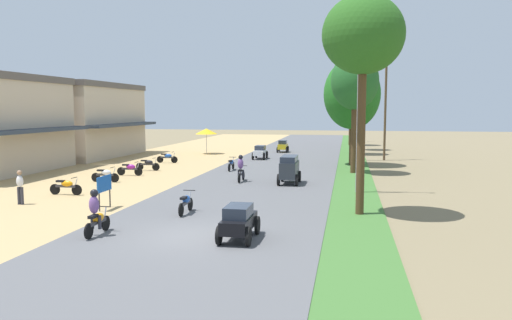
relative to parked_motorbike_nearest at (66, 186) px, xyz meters
name	(u,v)px	position (x,y,z in m)	size (l,w,h in m)	color
ground_plane	(193,238)	(9.09, -7.04, -0.55)	(180.00, 180.00, 0.00)	#7A6B4C
road_strip	(193,237)	(9.09, -7.04, -0.51)	(9.00, 140.00, 0.08)	#565659
median_strip	(359,245)	(14.79, -7.04, -0.52)	(2.40, 140.00, 0.06)	#3D6B2D
shophouse_mid	(76,120)	(-10.88, 19.90, 2.90)	(10.06, 12.44, 6.90)	#C6B299
parked_motorbike_nearest	(66,186)	(0.00, 0.00, 0.00)	(1.80, 0.54, 0.94)	black
parked_motorbike_second	(106,174)	(-0.17, 4.66, 0.00)	(1.80, 0.54, 0.94)	black
parked_motorbike_third	(130,168)	(0.02, 7.77, 0.00)	(1.80, 0.54, 0.94)	black
parked_motorbike_fourth	(148,164)	(0.12, 10.62, 0.00)	(1.80, 0.54, 0.94)	black
parked_motorbike_fifth	(167,157)	(-0.33, 15.81, 0.00)	(1.80, 0.54, 0.94)	black
street_signboard	(104,186)	(3.72, -3.07, 0.55)	(0.06, 1.30, 1.50)	#262628
vendor_umbrella	(206,131)	(0.50, 24.63, 1.75)	(2.20, 2.20, 2.52)	#99999E
pedestrian_on_shoulder	(20,185)	(-0.68, -2.77, 0.41)	(0.39, 0.28, 1.62)	#33333D
median_tree_nearest	(363,36)	(14.92, -2.07, 6.94)	(3.40, 3.40, 9.16)	#4C351E
median_tree_second	(355,82)	(14.77, 11.99, 5.83)	(3.28, 3.28, 8.39)	#4C351E
median_tree_third	(352,94)	(14.63, 17.06, 5.12)	(4.46, 4.46, 8.39)	#4C351E
median_tree_fourth	(354,102)	(14.88, 27.08, 4.64)	(3.31, 3.31, 6.99)	#4C351E
median_tree_fifth	(355,83)	(15.04, 32.52, 6.78)	(2.85, 2.85, 9.05)	#4C351E
median_tree_sixth	(351,93)	(14.64, 39.75, 5.95)	(2.95, 2.95, 8.17)	#4C351E
streetlamp_near	(358,109)	(14.89, 3.61, 3.95)	(3.16, 0.20, 7.70)	gray
streetlamp_mid	(354,109)	(14.89, 20.86, 3.94)	(3.16, 0.20, 7.68)	gray
streetlamp_far	(352,107)	(14.89, 46.36, 4.28)	(3.16, 0.20, 8.33)	gray
utility_pole_near	(385,104)	(17.56, 21.98, 4.43)	(1.80, 0.20, 9.58)	brown
car_sedan_black	(239,220)	(10.76, -7.19, 0.19)	(1.10, 2.26, 1.19)	black
car_van_charcoal	(289,168)	(10.98, 5.91, 0.47)	(1.19, 2.41, 1.67)	#282D33
car_sedan_white	(260,152)	(6.70, 20.27, 0.19)	(1.10, 2.26, 1.19)	silver
car_hatchback_yellow	(283,146)	(7.79, 27.58, 0.19)	(1.04, 2.00, 1.23)	gold
motorbike_foreground_rider	(96,214)	(5.70, -7.54, 0.30)	(0.54, 1.80, 1.66)	black
motorbike_ahead_second	(186,202)	(7.62, -3.38, 0.02)	(0.54, 1.80, 0.94)	black
motorbike_ahead_third	(241,169)	(7.96, 6.24, 0.30)	(0.54, 1.80, 1.66)	black
motorbike_ahead_fourth	(231,164)	(6.08, 11.67, 0.02)	(0.54, 1.80, 0.94)	black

